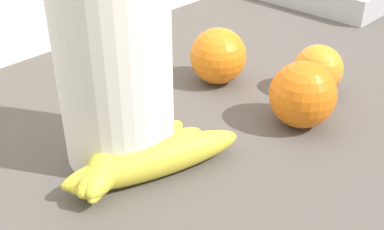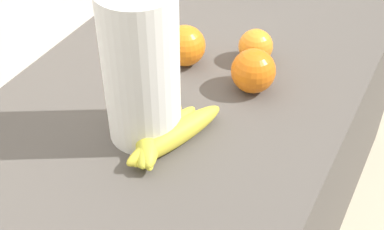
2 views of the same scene
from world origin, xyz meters
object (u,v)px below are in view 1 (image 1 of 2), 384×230
Objects in this scene: orange_far_right at (218,56)px; orange_back_left at (318,69)px; paper_towel_roll at (112,44)px; orange_front at (303,95)px; banana_bunch at (131,151)px.

orange_back_left is (0.07, -0.12, -0.01)m from orange_far_right.
paper_towel_roll reaches higher than orange_far_right.
orange_far_right is 0.97× the size of orange_front.
paper_towel_roll reaches higher than orange_front.
orange_front is 1.21× the size of orange_back_left.
orange_back_left is (0.29, -0.05, 0.01)m from banana_bunch.
orange_front reaches higher than banana_bunch.
orange_far_right is at bearing 120.76° from orange_back_left.
orange_far_right reaches higher than banana_bunch.
banana_bunch is 0.22m from orange_front.
orange_back_left is at bearing -10.61° from banana_bunch.
orange_back_left is 0.23× the size of paper_towel_roll.
orange_far_right is (0.22, 0.06, 0.02)m from banana_bunch.
banana_bunch is 0.69× the size of paper_towel_roll.
orange_far_right is at bearing 83.89° from orange_front.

